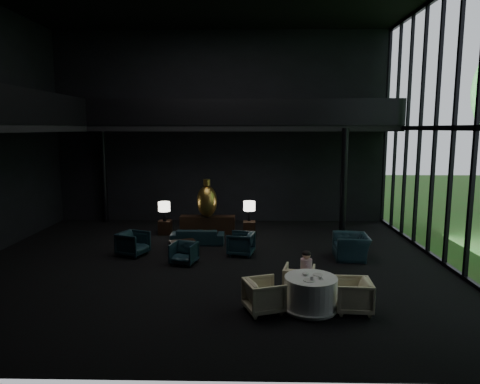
{
  "coord_description": "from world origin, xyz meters",
  "views": [
    {
      "loc": [
        1.19,
        -12.26,
        3.98
      ],
      "look_at": [
        0.92,
        0.5,
        2.08
      ],
      "focal_mm": 32.0,
      "sensor_mm": 36.0,
      "label": 1
    }
  ],
  "objects_px": {
    "console": "(208,225)",
    "lounge_armchair_south": "(184,253)",
    "table_lamp_right": "(249,207)",
    "dining_chair_north": "(299,279)",
    "window_armchair": "(351,242)",
    "side_table_left": "(165,227)",
    "lounge_armchair_west": "(133,242)",
    "child": "(306,263)",
    "dining_chair_east": "(353,293)",
    "sofa": "(198,235)",
    "table_lamp_left": "(164,207)",
    "bronze_urn": "(207,201)",
    "coffee_table": "(184,247)",
    "lounge_armchair_east": "(241,242)",
    "dining_table": "(310,296)",
    "dining_chair_west": "(264,294)",
    "side_table_right": "(249,228)"
  },
  "relations": [
    {
      "from": "console",
      "to": "lounge_armchair_south",
      "type": "distance_m",
      "value": 3.82
    },
    {
      "from": "table_lamp_right",
      "to": "dining_chair_north",
      "type": "bearing_deg",
      "value": -78.39
    },
    {
      "from": "window_armchair",
      "to": "side_table_left",
      "type": "bearing_deg",
      "value": -111.68
    },
    {
      "from": "side_table_left",
      "to": "lounge_armchair_west",
      "type": "relative_size",
      "value": 0.58
    },
    {
      "from": "table_lamp_right",
      "to": "child",
      "type": "distance_m",
      "value": 6.11
    },
    {
      "from": "lounge_armchair_south",
      "to": "dining_chair_east",
      "type": "bearing_deg",
      "value": -22.72
    },
    {
      "from": "table_lamp_right",
      "to": "sofa",
      "type": "bearing_deg",
      "value": -139.98
    },
    {
      "from": "table_lamp_left",
      "to": "sofa",
      "type": "xyz_separation_m",
      "value": [
        1.4,
        -1.25,
        -0.73
      ]
    },
    {
      "from": "bronze_urn",
      "to": "window_armchair",
      "type": "bearing_deg",
      "value": -32.51
    },
    {
      "from": "side_table_left",
      "to": "child",
      "type": "relative_size",
      "value": 0.86
    },
    {
      "from": "window_armchair",
      "to": "dining_chair_east",
      "type": "relative_size",
      "value": 1.5
    },
    {
      "from": "coffee_table",
      "to": "lounge_armchair_south",
      "type": "bearing_deg",
      "value": -81.35
    },
    {
      "from": "table_lamp_right",
      "to": "sofa",
      "type": "xyz_separation_m",
      "value": [
        -1.8,
        -1.51,
        -0.72
      ]
    },
    {
      "from": "lounge_armchair_east",
      "to": "child",
      "type": "distance_m",
      "value": 3.55
    },
    {
      "from": "side_table_left",
      "to": "table_lamp_left",
      "type": "xyz_separation_m",
      "value": [
        0.0,
        -0.09,
        0.79
      ]
    },
    {
      "from": "sofa",
      "to": "dining_table",
      "type": "relative_size",
      "value": 1.24
    },
    {
      "from": "lounge_armchair_west",
      "to": "sofa",
      "type": "bearing_deg",
      "value": -31.69
    },
    {
      "from": "bronze_urn",
      "to": "dining_chair_east",
      "type": "bearing_deg",
      "value": -60.77
    },
    {
      "from": "sofa",
      "to": "dining_chair_east",
      "type": "relative_size",
      "value": 1.98
    },
    {
      "from": "side_table_left",
      "to": "coffee_table",
      "type": "xyz_separation_m",
      "value": [
        1.09,
        -2.48,
        -0.08
      ]
    },
    {
      "from": "window_armchair",
      "to": "child",
      "type": "bearing_deg",
      "value": -28.72
    },
    {
      "from": "console",
      "to": "lounge_armchair_east",
      "type": "height_order",
      "value": "lounge_armchair_east"
    },
    {
      "from": "sofa",
      "to": "window_armchair",
      "type": "relative_size",
      "value": 1.32
    },
    {
      "from": "bronze_urn",
      "to": "coffee_table",
      "type": "distance_m",
      "value": 2.82
    },
    {
      "from": "sofa",
      "to": "coffee_table",
      "type": "xyz_separation_m",
      "value": [
        -0.31,
        -1.14,
        -0.14
      ]
    },
    {
      "from": "bronze_urn",
      "to": "lounge_armchair_south",
      "type": "xyz_separation_m",
      "value": [
        -0.34,
        -3.68,
        -0.95
      ]
    },
    {
      "from": "lounge_armchair_east",
      "to": "table_lamp_right",
      "type": "bearing_deg",
      "value": -173.32
    },
    {
      "from": "lounge_armchair_south",
      "to": "table_lamp_right",
      "type": "bearing_deg",
      "value": 77.69
    },
    {
      "from": "bronze_urn",
      "to": "window_armchair",
      "type": "xyz_separation_m",
      "value": [
        4.75,
        -3.03,
        -0.74
      ]
    },
    {
      "from": "child",
      "to": "lounge_armchair_west",
      "type": "bearing_deg",
      "value": -30.68
    },
    {
      "from": "dining_table",
      "to": "dining_chair_east",
      "type": "height_order",
      "value": "dining_chair_east"
    },
    {
      "from": "sofa",
      "to": "lounge_armchair_south",
      "type": "relative_size",
      "value": 2.45
    },
    {
      "from": "bronze_urn",
      "to": "table_lamp_left",
      "type": "height_order",
      "value": "bronze_urn"
    },
    {
      "from": "side_table_left",
      "to": "lounge_armchair_south",
      "type": "xyz_separation_m",
      "value": [
        1.26,
        -3.61,
        0.07
      ]
    },
    {
      "from": "dining_chair_west",
      "to": "child",
      "type": "distance_m",
      "value": 1.58
    },
    {
      "from": "table_lamp_left",
      "to": "lounge_armchair_south",
      "type": "xyz_separation_m",
      "value": [
        1.26,
        -3.51,
        -0.72
      ]
    },
    {
      "from": "lounge_armchair_east",
      "to": "lounge_armchair_south",
      "type": "relative_size",
      "value": 1.23
    },
    {
      "from": "bronze_urn",
      "to": "window_armchair",
      "type": "relative_size",
      "value": 1.16
    },
    {
      "from": "bronze_urn",
      "to": "table_lamp_right",
      "type": "height_order",
      "value": "bronze_urn"
    },
    {
      "from": "side_table_left",
      "to": "child",
      "type": "distance_m",
      "value": 7.39
    },
    {
      "from": "dining_chair_north",
      "to": "table_lamp_right",
      "type": "bearing_deg",
      "value": -64.79
    },
    {
      "from": "dining_chair_east",
      "to": "lounge_armchair_south",
      "type": "bearing_deg",
      "value": -124.23
    },
    {
      "from": "side_table_right",
      "to": "sofa",
      "type": "xyz_separation_m",
      "value": [
        -1.8,
        -1.37,
        0.07
      ]
    },
    {
      "from": "dining_chair_west",
      "to": "sofa",
      "type": "bearing_deg",
      "value": 1.75
    },
    {
      "from": "table_lamp_right",
      "to": "lounge_armchair_south",
      "type": "distance_m",
      "value": 4.3
    },
    {
      "from": "window_armchair",
      "to": "dining_chair_east",
      "type": "xyz_separation_m",
      "value": [
        -0.88,
        -3.89,
        -0.13
      ]
    },
    {
      "from": "lounge_armchair_west",
      "to": "lounge_armchair_east",
      "type": "height_order",
      "value": "lounge_armchair_west"
    },
    {
      "from": "dining_chair_west",
      "to": "dining_chair_north",
      "type": "bearing_deg",
      "value": -57.41
    },
    {
      "from": "window_armchair",
      "to": "coffee_table",
      "type": "height_order",
      "value": "window_armchair"
    },
    {
      "from": "table_lamp_left",
      "to": "table_lamp_right",
      "type": "relative_size",
      "value": 0.99
    }
  ]
}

